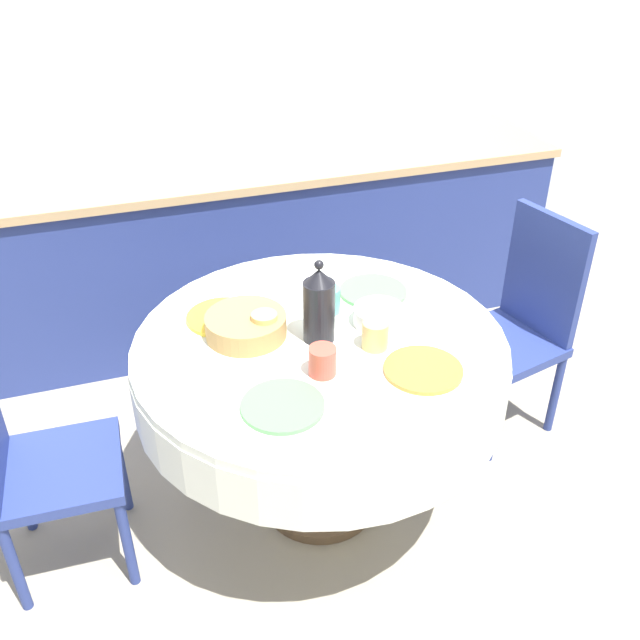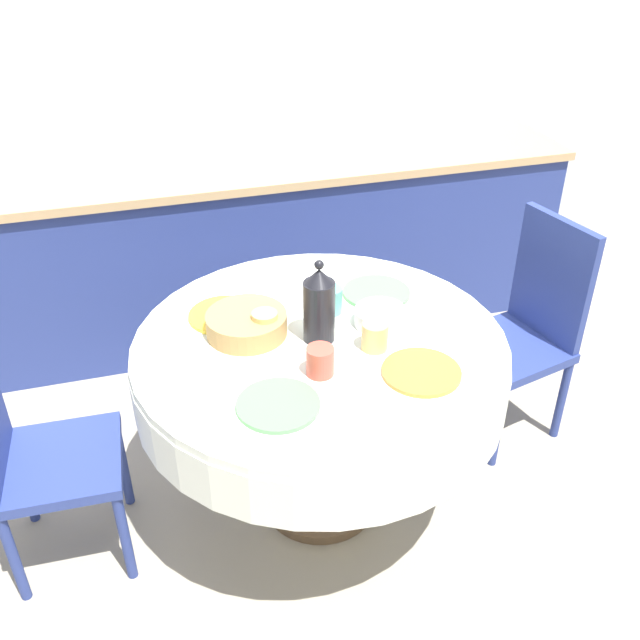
{
  "view_description": "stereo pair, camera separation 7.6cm",
  "coord_description": "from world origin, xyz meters",
  "views": [
    {
      "loc": [
        -0.62,
        -1.87,
        2.1
      ],
      "look_at": [
        0.0,
        0.0,
        0.84
      ],
      "focal_mm": 40.0,
      "sensor_mm": 36.0,
      "label": 1
    },
    {
      "loc": [
        -0.54,
        -1.89,
        2.1
      ],
      "look_at": [
        0.0,
        0.0,
        0.84
      ],
      "focal_mm": 40.0,
      "sensor_mm": 36.0,
      "label": 2
    }
  ],
  "objects": [
    {
      "name": "cup_far_right",
      "position": [
        0.08,
        0.16,
        0.81
      ],
      "size": [
        0.09,
        0.09,
        0.09
      ],
      "primitive_type": "cylinder",
      "color": "#5BA39E",
      "rests_on": "dining_table"
    },
    {
      "name": "dining_table",
      "position": [
        0.0,
        0.0,
        0.63
      ],
      "size": [
        1.27,
        1.27,
        0.76
      ],
      "color": "brown",
      "rests_on": "ground_plane"
    },
    {
      "name": "fruit_bowl",
      "position": [
        0.23,
        0.04,
        0.79
      ],
      "size": [
        0.18,
        0.18,
        0.06
      ],
      "primitive_type": "cylinder",
      "color": "silver",
      "rests_on": "dining_table"
    },
    {
      "name": "plate_far_right",
      "position": [
        0.28,
        0.23,
        0.77
      ],
      "size": [
        0.25,
        0.25,
        0.01
      ],
      "primitive_type": "cylinder",
      "color": "#5BA85B",
      "rests_on": "dining_table"
    },
    {
      "name": "bread_basket",
      "position": [
        -0.23,
        0.11,
        0.8
      ],
      "size": [
        0.27,
        0.27,
        0.08
      ],
      "primitive_type": "cylinder",
      "color": "#AD844C",
      "rests_on": "dining_table"
    },
    {
      "name": "plate_far_left",
      "position": [
        -0.28,
        0.23,
        0.77
      ],
      "size": [
        0.25,
        0.25,
        0.01
      ],
      "primitive_type": "cylinder",
      "color": "yellow",
      "rests_on": "dining_table"
    },
    {
      "name": "wall_back",
      "position": [
        0.0,
        1.69,
        1.3
      ],
      "size": [
        7.0,
        0.05,
        2.6
      ],
      "color": "silver",
      "rests_on": "ground_plane"
    },
    {
      "name": "kitchen_counter",
      "position": [
        0.0,
        1.36,
        0.45
      ],
      "size": [
        3.24,
        0.64,
        0.9
      ],
      "color": "navy",
      "rests_on": "ground_plane"
    },
    {
      "name": "plate_near_left",
      "position": [
        -0.21,
        -0.3,
        0.77
      ],
      "size": [
        0.25,
        0.25,
        0.01
      ],
      "primitive_type": "cylinder",
      "color": "#5BA85B",
      "rests_on": "dining_table"
    },
    {
      "name": "plate_near_right",
      "position": [
        0.25,
        -0.27,
        0.77
      ],
      "size": [
        0.25,
        0.25,
        0.01
      ],
      "primitive_type": "cylinder",
      "color": "orange",
      "rests_on": "dining_table"
    },
    {
      "name": "chair_left",
      "position": [
        0.95,
        0.23,
        0.51
      ],
      "size": [
        0.48,
        0.48,
        0.95
      ],
      "rotation": [
        0.0,
        0.0,
        -4.47
      ],
      "color": "navy",
      "rests_on": "ground_plane"
    },
    {
      "name": "ground_plane",
      "position": [
        0.0,
        0.0,
        0.0
      ],
      "size": [
        12.0,
        12.0,
        0.0
      ],
      "primitive_type": "plane",
      "color": "#9E937F"
    },
    {
      "name": "coffee_carafe",
      "position": [
        0.0,
        0.01,
        0.89
      ],
      "size": [
        0.11,
        0.11,
        0.3
      ],
      "color": "black",
      "rests_on": "dining_table"
    },
    {
      "name": "cup_near_left",
      "position": [
        -0.05,
        -0.18,
        0.81
      ],
      "size": [
        0.09,
        0.09,
        0.09
      ],
      "primitive_type": "cylinder",
      "color": "#CC4C3D",
      "rests_on": "dining_table"
    },
    {
      "name": "cup_far_left",
      "position": [
        -0.17,
        0.07,
        0.81
      ],
      "size": [
        0.09,
        0.09,
        0.09
      ],
      "primitive_type": "cylinder",
      "color": "#DBB766",
      "rests_on": "dining_table"
    },
    {
      "name": "cup_near_right",
      "position": [
        0.16,
        -0.09,
        0.81
      ],
      "size": [
        0.09,
        0.09,
        0.09
      ],
      "primitive_type": "cylinder",
      "color": "#DBB766",
      "rests_on": "dining_table"
    },
    {
      "name": "chair_right",
      "position": [
        -0.98,
        0.03,
        0.51
      ],
      "size": [
        0.41,
        0.41,
        0.95
      ],
      "rotation": [
        0.0,
        0.0,
        -1.6
      ],
      "color": "navy",
      "rests_on": "ground_plane"
    }
  ]
}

